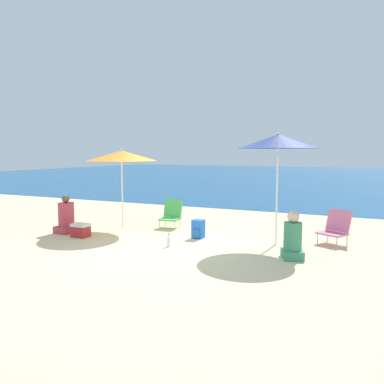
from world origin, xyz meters
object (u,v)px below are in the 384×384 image
(backpack_blue, at_px, (198,229))
(beach_chair_pink, at_px, (336,227))
(cooler_box, at_px, (81,230))
(person_seated_near, at_px, (293,239))
(beach_chair_green, at_px, (171,214))
(person_seated_far, at_px, (66,218))
(beach_umbrella_navy, at_px, (278,142))
(water_bottle, at_px, (169,241))
(beach_umbrella_orange, at_px, (122,156))

(backpack_blue, bearing_deg, beach_chair_pink, 14.38)
(cooler_box, bearing_deg, person_seated_near, 2.66)
(beach_chair_green, height_order, cooler_box, beach_chair_green)
(backpack_blue, bearing_deg, person_seated_far, -165.81)
(person_seated_near, bearing_deg, beach_umbrella_navy, 97.29)
(beach_umbrella_navy, height_order, backpack_blue, beach_umbrella_navy)
(person_seated_near, xyz_separation_m, water_bottle, (-2.40, -0.18, -0.25))
(person_seated_far, bearing_deg, person_seated_near, 4.58)
(beach_umbrella_orange, height_order, water_bottle, beach_umbrella_orange)
(beach_chair_green, distance_m, water_bottle, 1.98)
(beach_umbrella_navy, relative_size, backpack_blue, 5.57)
(beach_chair_green, relative_size, water_bottle, 2.56)
(beach_umbrella_navy, relative_size, water_bottle, 8.27)
(beach_umbrella_orange, xyz_separation_m, person_seated_far, (-0.94, -0.94, -1.44))
(beach_chair_green, height_order, backpack_blue, beach_chair_green)
(beach_umbrella_navy, xyz_separation_m, beach_chair_pink, (1.10, 0.60, -1.75))
(beach_chair_pink, xyz_separation_m, water_bottle, (-3.01, -1.68, -0.24))
(beach_umbrella_navy, distance_m, cooler_box, 4.69)
(beach_chair_pink, relative_size, person_seated_near, 0.81)
(beach_chair_green, relative_size, backpack_blue, 1.73)
(person_seated_near, bearing_deg, backpack_blue, 139.11)
(water_bottle, bearing_deg, beach_chair_pink, 29.11)
(beach_chair_green, distance_m, person_seated_far, 2.52)
(beach_umbrella_navy, distance_m, beach_chair_pink, 2.16)
(person_seated_near, height_order, person_seated_far, person_seated_far)
(beach_chair_pink, relative_size, cooler_box, 1.87)
(beach_umbrella_orange, relative_size, backpack_blue, 4.81)
(beach_chair_green, xyz_separation_m, backpack_blue, (1.09, -0.81, -0.15))
(beach_umbrella_orange, bearing_deg, beach_chair_pink, 6.35)
(person_seated_near, distance_m, water_bottle, 2.42)
(beach_umbrella_navy, distance_m, person_seated_far, 5.13)
(beach_umbrella_navy, bearing_deg, person_seated_far, -169.43)
(beach_umbrella_navy, height_order, beach_umbrella_orange, beach_umbrella_navy)
(beach_chair_green, xyz_separation_m, water_bottle, (0.86, -1.77, -0.24))
(cooler_box, bearing_deg, beach_umbrella_orange, 75.10)
(cooler_box, bearing_deg, backpack_blue, 22.40)
(beach_chair_green, relative_size, person_seated_near, 0.82)
(beach_umbrella_orange, distance_m, person_seated_near, 4.63)
(beach_chair_pink, bearing_deg, person_seated_far, -137.64)
(beach_chair_pink, height_order, water_bottle, beach_chair_pink)
(beach_umbrella_orange, height_order, beach_chair_green, beach_umbrella_orange)
(beach_chair_green, bearing_deg, cooler_box, -133.92)
(beach_umbrella_navy, bearing_deg, beach_umbrella_orange, 179.15)
(beach_umbrella_orange, distance_m, person_seated_far, 1.96)
(beach_umbrella_orange, relative_size, person_seated_far, 2.20)
(water_bottle, bearing_deg, person_seated_near, 4.19)
(backpack_blue, bearing_deg, water_bottle, -103.24)
(beach_umbrella_orange, height_order, cooler_box, beach_umbrella_orange)
(person_seated_near, height_order, cooler_box, person_seated_near)
(beach_chair_pink, bearing_deg, cooler_box, -133.72)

